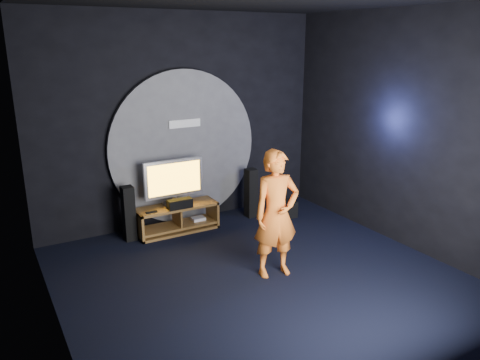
% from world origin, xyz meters
% --- Properties ---
extents(floor, '(5.00, 5.00, 0.00)m').
position_xyz_m(floor, '(0.00, 0.00, 0.00)').
color(floor, black).
rests_on(floor, ground).
extents(back_wall, '(5.00, 0.04, 3.50)m').
position_xyz_m(back_wall, '(0.00, 2.50, 1.75)').
color(back_wall, black).
rests_on(back_wall, ground).
extents(front_wall, '(5.00, 0.04, 3.50)m').
position_xyz_m(front_wall, '(0.00, -2.50, 1.75)').
color(front_wall, black).
rests_on(front_wall, ground).
extents(left_wall, '(0.04, 5.00, 3.50)m').
position_xyz_m(left_wall, '(-2.50, 0.00, 1.75)').
color(left_wall, black).
rests_on(left_wall, ground).
extents(right_wall, '(0.04, 5.00, 3.50)m').
position_xyz_m(right_wall, '(2.50, 0.00, 1.75)').
color(right_wall, black).
rests_on(right_wall, ground).
extents(wall_disc_panel, '(2.60, 0.11, 2.60)m').
position_xyz_m(wall_disc_panel, '(0.00, 2.44, 1.30)').
color(wall_disc_panel, '#515156').
rests_on(wall_disc_panel, ground).
extents(media_console, '(1.34, 0.45, 0.45)m').
position_xyz_m(media_console, '(-0.33, 2.05, 0.20)').
color(media_console, olive).
rests_on(media_console, ground).
extents(tv, '(1.00, 0.22, 0.76)m').
position_xyz_m(tv, '(-0.34, 2.12, 0.86)').
color(tv, '#B8B8C0').
rests_on(tv, media_console).
extents(center_speaker, '(0.40, 0.15, 0.15)m').
position_xyz_m(center_speaker, '(-0.34, 1.90, 0.53)').
color(center_speaker, black).
rests_on(center_speaker, media_console).
extents(remote, '(0.18, 0.05, 0.02)m').
position_xyz_m(remote, '(-0.81, 1.93, 0.46)').
color(remote, black).
rests_on(remote, media_console).
extents(tower_speaker_left, '(0.18, 0.19, 0.88)m').
position_xyz_m(tower_speaker_left, '(-1.12, 2.10, 0.44)').
color(tower_speaker_left, black).
rests_on(tower_speaker_left, ground).
extents(tower_speaker_right, '(0.18, 0.19, 0.88)m').
position_xyz_m(tower_speaker_right, '(1.07, 2.03, 0.44)').
color(tower_speaker_right, black).
rests_on(tower_speaker_right, ground).
extents(subwoofer, '(0.27, 0.27, 0.30)m').
position_xyz_m(subwoofer, '(1.63, 1.69, 0.15)').
color(subwoofer, black).
rests_on(subwoofer, ground).
extents(player, '(0.68, 0.50, 1.71)m').
position_xyz_m(player, '(0.24, 0.02, 0.86)').
color(player, orange).
rests_on(player, ground).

